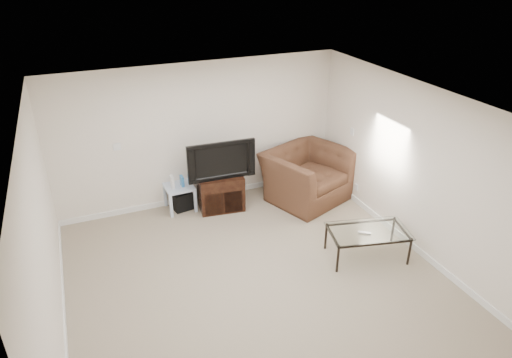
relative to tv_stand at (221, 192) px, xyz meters
name	(u,v)px	position (x,y,z in m)	size (l,w,h in m)	color
floor	(256,279)	(-0.19, -2.05, -0.32)	(5.00, 5.00, 0.00)	tan
ceiling	(256,106)	(-0.19, -2.05, 2.18)	(5.00, 5.00, 0.00)	white
wall_back	(200,134)	(-0.19, 0.45, 0.93)	(5.00, 0.02, 2.50)	silver
wall_left	(43,245)	(-2.69, -2.05, 0.93)	(0.02, 5.00, 2.50)	silver
wall_right	(414,168)	(2.31, -2.05, 0.93)	(0.02, 5.00, 2.50)	silver
plate_back	(117,147)	(-1.59, 0.44, 0.93)	(0.12, 0.02, 0.12)	white
plate_right_switch	(352,132)	(2.30, -0.45, 0.93)	(0.02, 0.09, 0.13)	white
plate_right_outlet	(356,187)	(2.30, -0.75, -0.02)	(0.02, 0.08, 0.12)	white
tv_stand	(221,192)	(0.00, 0.00, 0.00)	(0.76, 0.53, 0.63)	black
dvd_player	(221,182)	(-0.01, -0.04, 0.21)	(0.40, 0.28, 0.06)	black
television	(220,158)	(0.00, -0.03, 0.65)	(1.08, 0.22, 0.67)	black
side_table	(180,197)	(-0.68, 0.23, -0.09)	(0.48, 0.48, 0.46)	silver
subwoofer	(181,200)	(-0.65, 0.25, -0.15)	(0.33, 0.33, 0.33)	black
game_console	(172,182)	(-0.79, 0.21, 0.24)	(0.05, 0.15, 0.21)	white
game_case	(182,181)	(-0.62, 0.21, 0.23)	(0.05, 0.13, 0.18)	#337FCC
recliner	(308,167)	(1.56, -0.26, 0.30)	(1.40, 0.91, 1.23)	#4F3B23
coffee_table	(367,244)	(1.53, -2.19, -0.09)	(1.15, 0.65, 0.45)	black
remote	(364,233)	(1.43, -2.23, 0.15)	(0.18, 0.05, 0.02)	#B2B2B7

